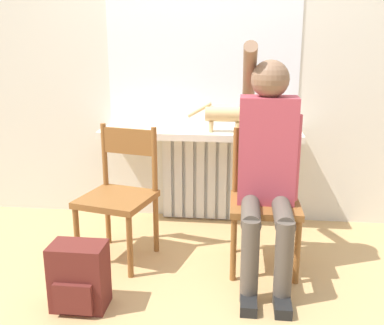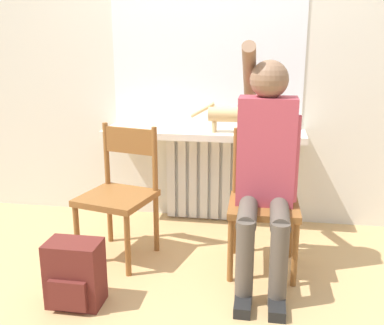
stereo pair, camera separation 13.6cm
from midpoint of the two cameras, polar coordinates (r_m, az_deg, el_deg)
name	(u,v)px [view 2 (the right image)]	position (r m, az deg, el deg)	size (l,w,h in m)	color
ground_plane	(177,294)	(2.67, -0.43, -16.32)	(12.00, 12.00, 0.00)	tan
wall_with_window	(207,47)	(3.50, 3.07, 14.42)	(7.00, 0.06, 2.70)	silver
radiator	(205,177)	(3.58, 2.71, -1.87)	(0.62, 0.08, 0.70)	silver
windowsill	(203,134)	(3.37, 2.56, 3.64)	(1.51, 0.32, 0.05)	white
window_glass	(206,39)	(3.46, 3.02, 15.40)	(1.45, 0.01, 1.33)	white
chair_left	(120,192)	(2.96, -7.87, -3.71)	(0.51, 0.51, 0.86)	brown
chair_right	(264,200)	(2.83, 10.47, -4.67)	(0.43, 0.43, 0.86)	brown
person	(266,162)	(2.65, 10.82, 0.08)	(0.36, 0.98, 1.40)	brown
cat	(232,114)	(3.30, 6.28, 6.08)	(0.49, 0.11, 0.22)	#DBB77A
backpack	(75,274)	(2.56, -13.17, -13.66)	(0.29, 0.22, 0.37)	maroon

